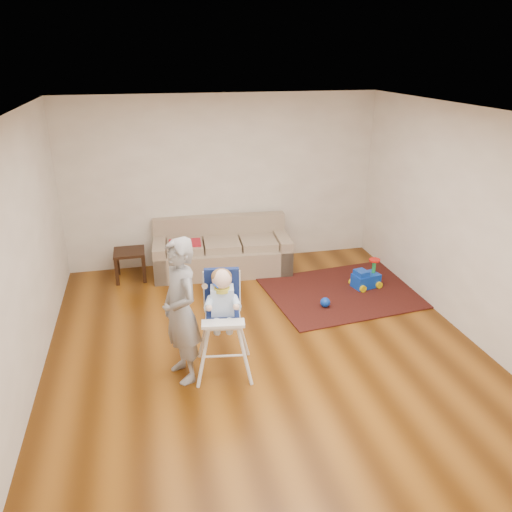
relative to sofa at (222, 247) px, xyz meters
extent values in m
plane|color=#4C2708|center=(0.12, -2.30, -0.41)|extent=(5.50, 5.50, 0.00)
cube|color=beige|center=(0.12, 0.45, 0.94)|extent=(5.00, 0.04, 2.70)
cube|color=beige|center=(-2.38, -2.30, 0.94)|extent=(0.04, 5.50, 2.70)
cube|color=beige|center=(2.62, -2.30, 0.94)|extent=(0.04, 5.50, 2.70)
cube|color=white|center=(0.12, -2.30, 2.29)|extent=(5.00, 5.50, 0.04)
cube|color=#AF1B29|center=(-0.58, -0.05, 0.13)|extent=(0.50, 0.34, 0.04)
cube|color=black|center=(1.65, -1.18, -0.40)|extent=(2.40, 1.91, 0.02)
sphere|color=#0E3FC4|center=(1.17, -1.57, -0.32)|extent=(0.14, 0.14, 0.14)
cylinder|color=#0E3FC4|center=(-0.49, -2.79, 0.68)|extent=(0.03, 0.12, 0.01)
imported|color=gray|center=(-0.86, -2.69, 0.38)|extent=(0.54, 0.67, 1.58)
camera|label=1|loc=(-1.12, -7.27, 2.84)|focal=35.00mm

